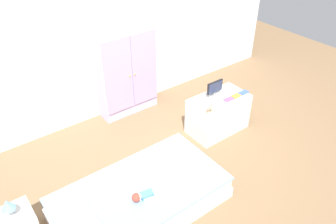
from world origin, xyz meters
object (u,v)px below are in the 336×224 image
at_px(tv_monitor, 215,88).
at_px(table_lamp, 8,205).
at_px(tv_stand, 218,114).
at_px(rocking_horse_toy, 210,107).
at_px(doll, 143,196).
at_px(book_blue, 243,93).
at_px(book_orange, 236,96).
at_px(book_purple, 228,99).
at_px(wardrobe, 127,71).
at_px(bed, 141,198).

bearing_deg(tv_monitor, table_lamp, -174.37).
height_order(tv_stand, rocking_horse_toy, rocking_horse_toy).
distance_m(doll, book_blue, 2.11).
bearing_deg(book_orange, book_purple, 180.00).
xyz_separation_m(rocking_horse_toy, book_orange, (0.53, 0.05, -0.05)).
height_order(table_lamp, tv_monitor, tv_monitor).
relative_size(wardrobe, book_blue, 9.05).
xyz_separation_m(doll, book_blue, (2.03, 0.55, 0.21)).
bearing_deg(wardrobe, bed, -117.61).
relative_size(table_lamp, book_blue, 1.42).
xyz_separation_m(table_lamp, book_blue, (3.16, 0.09, -0.02)).
bearing_deg(book_purple, tv_stand, 120.36).
bearing_deg(bed, doll, -110.68).
bearing_deg(book_blue, book_purple, 180.00).
bearing_deg(book_purple, rocking_horse_toy, -172.85).
xyz_separation_m(rocking_horse_toy, book_blue, (0.67, 0.05, -0.05)).
relative_size(doll, book_purple, 2.97).
xyz_separation_m(bed, wardrobe, (0.89, 1.70, 0.53)).
relative_size(doll, tv_stand, 0.48).
xyz_separation_m(doll, tv_monitor, (1.65, 0.74, 0.33)).
distance_m(bed, doll, 0.23).
height_order(doll, book_orange, book_orange).
bearing_deg(bed, book_blue, 11.96).
height_order(tv_stand, book_blue, book_blue).
relative_size(doll, book_blue, 2.62).
xyz_separation_m(bed, tv_stand, (1.63, 0.52, 0.12)).
relative_size(doll, book_orange, 2.97).
bearing_deg(tv_stand, doll, -158.63).
relative_size(wardrobe, rocking_horse_toy, 11.19).
height_order(table_lamp, book_blue, table_lamp).
bearing_deg(wardrobe, tv_monitor, -56.81).
bearing_deg(table_lamp, book_orange, 1.71).
bearing_deg(book_orange, wardrobe, 126.59).
bearing_deg(book_orange, table_lamp, -178.29).
bearing_deg(wardrobe, table_lamp, -146.54).
bearing_deg(rocking_horse_toy, bed, -164.17).
height_order(bed, wardrobe, wardrobe).
height_order(rocking_horse_toy, book_orange, rocking_horse_toy).
relative_size(bed, doll, 4.62).
distance_m(wardrobe, tv_stand, 1.45).
height_order(doll, table_lamp, table_lamp).
bearing_deg(wardrobe, doll, -117.14).
xyz_separation_m(bed, doll, (-0.05, -0.13, 0.19)).
height_order(table_lamp, rocking_horse_toy, rocking_horse_toy).
bearing_deg(rocking_horse_toy, book_orange, 5.21).
height_order(doll, rocking_horse_toy, rocking_horse_toy).
relative_size(tv_stand, book_purple, 6.22).
height_order(doll, book_blue, book_blue).
xyz_separation_m(tv_stand, book_purple, (0.06, -0.10, 0.27)).
distance_m(table_lamp, book_blue, 3.16).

